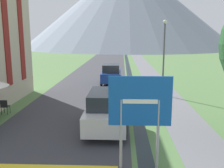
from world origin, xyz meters
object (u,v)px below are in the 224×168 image
object	(u,v)px
parked_car_far	(111,74)
cafe_chair_far_right	(5,106)
road_sign	(140,109)
streetlamp	(164,52)
parked_car_near	(106,109)

from	to	relation	value
parked_car_far	cafe_chair_far_right	xyz separation A→B (m)	(-5.60, -9.55, -0.40)
road_sign	parked_car_far	bearing A→B (deg)	95.95
parked_car_far	cafe_chair_far_right	size ratio (longest dim) A/B	4.72
cafe_chair_far_right	road_sign	bearing A→B (deg)	-31.76
parked_car_far	streetlamp	bearing A→B (deg)	-48.25
streetlamp	parked_car_far	bearing A→B (deg)	131.75
road_sign	streetlamp	xyz separation A→B (m)	(2.45, 10.60, 1.16)
road_sign	cafe_chair_far_right	world-z (taller)	road_sign
parked_car_far	road_sign	bearing A→B (deg)	-84.05
parked_car_near	cafe_chair_far_right	size ratio (longest dim) A/B	5.25
parked_car_near	streetlamp	xyz separation A→B (m)	(3.77, 6.85, 2.32)
parked_car_far	streetlamp	world-z (taller)	streetlamp
parked_car_far	streetlamp	xyz separation A→B (m)	(4.03, -4.51, 2.32)
streetlamp	road_sign	bearing A→B (deg)	-103.03
road_sign	parked_car_far	size ratio (longest dim) A/B	0.78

